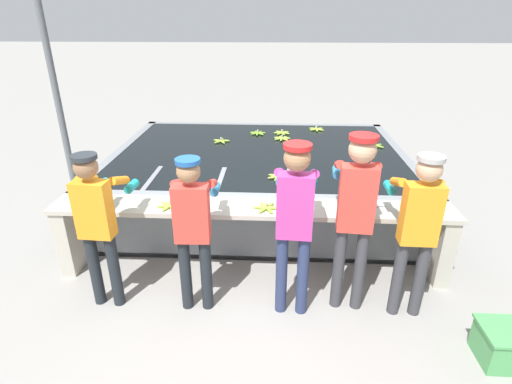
# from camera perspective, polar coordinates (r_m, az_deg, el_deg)

# --- Properties ---
(ground_plane) EXTENTS (80.00, 80.00, 0.00)m
(ground_plane) POSITION_cam_1_polar(r_m,az_deg,el_deg) (4.44, -0.77, -12.98)
(ground_plane) COLOR gray
(ground_plane) RESTS_ON ground
(wash_tank) EXTENTS (4.26, 3.27, 0.83)m
(wash_tank) POSITION_cam_1_polar(r_m,az_deg,el_deg) (6.05, 0.45, 2.08)
(wash_tank) COLOR gray
(wash_tank) RESTS_ON ground
(work_ledge) EXTENTS (4.26, 0.45, 0.83)m
(work_ledge) POSITION_cam_1_polar(r_m,az_deg,el_deg) (4.31, -0.63, -4.89)
(work_ledge) COLOR #B7B2A3
(work_ledge) RESTS_ON ground
(worker_0) EXTENTS (0.43, 0.72, 1.58)m
(worker_0) POSITION_cam_1_polar(r_m,az_deg,el_deg) (3.99, -21.74, -3.43)
(worker_0) COLOR #1E2328
(worker_0) RESTS_ON ground
(worker_1) EXTENTS (0.42, 0.72, 1.56)m
(worker_1) POSITION_cam_1_polar(r_m,az_deg,el_deg) (3.71, -9.01, -4.22)
(worker_1) COLOR #1E2328
(worker_1) RESTS_ON ground
(worker_2) EXTENTS (0.43, 0.73, 1.71)m
(worker_2) POSITION_cam_1_polar(r_m,az_deg,el_deg) (3.57, 5.55, -3.21)
(worker_2) COLOR navy
(worker_2) RESTS_ON ground
(worker_3) EXTENTS (0.45, 0.74, 1.76)m
(worker_3) POSITION_cam_1_polar(r_m,az_deg,el_deg) (3.71, 14.04, -2.08)
(worker_3) COLOR #38383D
(worker_3) RESTS_ON ground
(worker_4) EXTENTS (0.41, 0.72, 1.62)m
(worker_4) POSITION_cam_1_polar(r_m,az_deg,el_deg) (3.85, 22.10, -4.07)
(worker_4) COLOR #38383D
(worker_4) RESTS_ON ground
(banana_bunch_floating_0) EXTENTS (0.28, 0.27, 0.08)m
(banana_bunch_floating_0) POSITION_cam_1_polar(r_m,az_deg,el_deg) (5.79, 15.22, 4.79)
(banana_bunch_floating_0) COLOR #75A333
(banana_bunch_floating_0) RESTS_ON wash_tank
(banana_bunch_floating_1) EXTENTS (0.26, 0.28, 0.08)m
(banana_bunch_floating_1) POSITION_cam_1_polar(r_m,az_deg,el_deg) (7.10, 8.63, 8.87)
(banana_bunch_floating_1) COLOR #9EC642
(banana_bunch_floating_1) RESTS_ON wash_tank
(banana_bunch_floating_2) EXTENTS (0.28, 0.28, 0.08)m
(banana_bunch_floating_2) POSITION_cam_1_polar(r_m,az_deg,el_deg) (6.78, 0.24, 8.42)
(banana_bunch_floating_2) COLOR #75A333
(banana_bunch_floating_2) RESTS_ON wash_tank
(banana_bunch_floating_3) EXTENTS (0.28, 0.27, 0.08)m
(banana_bunch_floating_3) POSITION_cam_1_polar(r_m,az_deg,el_deg) (6.37, -5.01, 7.28)
(banana_bunch_floating_3) COLOR #93BC3D
(banana_bunch_floating_3) RESTS_ON wash_tank
(banana_bunch_floating_4) EXTENTS (0.28, 0.28, 0.08)m
(banana_bunch_floating_4) POSITION_cam_1_polar(r_m,az_deg,el_deg) (6.82, 3.70, 8.44)
(banana_bunch_floating_4) COLOR #93BC3D
(banana_bunch_floating_4) RESTS_ON wash_tank
(banana_bunch_floating_5) EXTENTS (0.27, 0.28, 0.08)m
(banana_bunch_floating_5) POSITION_cam_1_polar(r_m,az_deg,el_deg) (6.38, 16.67, 6.37)
(banana_bunch_floating_5) COLOR #7FAD33
(banana_bunch_floating_5) RESTS_ON wash_tank
(banana_bunch_floating_6) EXTENTS (0.28, 0.28, 0.08)m
(banana_bunch_floating_6) POSITION_cam_1_polar(r_m,az_deg,el_deg) (4.92, 3.19, 2.20)
(banana_bunch_floating_6) COLOR #93BC3D
(banana_bunch_floating_6) RESTS_ON wash_tank
(banana_bunch_floating_7) EXTENTS (0.28, 0.28, 0.08)m
(banana_bunch_floating_7) POSITION_cam_1_polar(r_m,az_deg,el_deg) (6.50, 3.73, 7.66)
(banana_bunch_floating_7) COLOR #9EC642
(banana_bunch_floating_7) RESTS_ON wash_tank
(banana_bunch_ledge_0) EXTENTS (0.28, 0.28, 0.08)m
(banana_bunch_ledge_0) POSITION_cam_1_polar(r_m,az_deg,el_deg) (4.27, -12.15, -1.88)
(banana_bunch_ledge_0) COLOR #9EC642
(banana_bunch_ledge_0) RESTS_ON work_ledge
(banana_bunch_ledge_1) EXTENTS (0.28, 0.28, 0.08)m
(banana_bunch_ledge_1) POSITION_cam_1_polar(r_m,az_deg,el_deg) (4.68, -21.58, -0.69)
(banana_bunch_ledge_1) COLOR #8CB738
(banana_bunch_ledge_1) RESTS_ON work_ledge
(banana_bunch_ledge_2) EXTENTS (0.28, 0.26, 0.08)m
(banana_bunch_ledge_2) POSITION_cam_1_polar(r_m,az_deg,el_deg) (4.12, 1.49, -2.24)
(banana_bunch_ledge_2) COLOR #8CB738
(banana_bunch_ledge_2) RESTS_ON work_ledge
(knife_0) EXTENTS (0.34, 0.13, 0.02)m
(knife_0) POSITION_cam_1_polar(r_m,az_deg,el_deg) (4.31, 15.42, -2.12)
(knife_0) COLOR silver
(knife_0) RESTS_ON work_ledge
(crate) EXTENTS (0.55, 0.39, 0.32)m
(crate) POSITION_cam_1_polar(r_m,az_deg,el_deg) (4.14, 32.77, -17.93)
(crate) COLOR #4C9E56
(crate) RESTS_ON ground
(support_post_left) EXTENTS (0.09, 0.09, 3.20)m
(support_post_left) POSITION_cam_1_polar(r_m,az_deg,el_deg) (6.23, -26.49, 11.68)
(support_post_left) COLOR slate
(support_post_left) RESTS_ON ground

